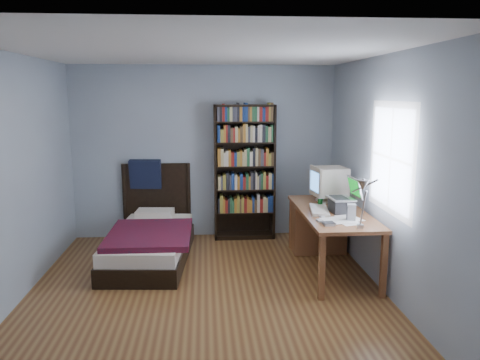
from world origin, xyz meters
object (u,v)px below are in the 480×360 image
at_px(desk_lamp, 363,190).
at_px(keyboard, 319,210).
at_px(bookshelf, 244,172).
at_px(crt_monitor, 329,182).
at_px(desk, 321,224).
at_px(soda_can, 320,203).
at_px(bed, 151,238).
at_px(speaker, 351,212).
at_px(laptop, 342,202).

distance_m(desk_lamp, keyboard, 1.16).
bearing_deg(bookshelf, crt_monitor, -42.00).
height_order(desk, soda_can, soda_can).
xyz_separation_m(crt_monitor, bed, (-2.28, 0.11, -0.73)).
relative_size(desk_lamp, speaker, 3.24).
distance_m(laptop, bookshelf, 1.77).
relative_size(desk, speaker, 9.67).
bearing_deg(speaker, desk_lamp, -84.96).
xyz_separation_m(desk_lamp, keyboard, (-0.14, 1.06, -0.46)).
bearing_deg(bookshelf, bed, -148.17).
relative_size(laptop, bookshelf, 0.21).
relative_size(crt_monitor, soda_can, 4.25).
xyz_separation_m(crt_monitor, desk_lamp, (-0.10, -1.56, 0.22)).
relative_size(speaker, bed, 0.09).
bearing_deg(desk_lamp, laptop, 83.17).
distance_m(speaker, bed, 2.57).
xyz_separation_m(laptop, soda_can, (-0.19, 0.26, -0.06)).
xyz_separation_m(keyboard, speaker, (0.25, -0.41, 0.07)).
bearing_deg(crt_monitor, speaker, -89.45).
bearing_deg(bookshelf, laptop, -54.66).
height_order(keyboard, bed, bed).
bearing_deg(keyboard, desk, 81.68).
xyz_separation_m(speaker, bookshelf, (-1.01, 1.82, 0.16)).
height_order(speaker, soda_can, speaker).
relative_size(laptop, desk_lamp, 0.70).
distance_m(soda_can, bookshelf, 1.46).
relative_size(speaker, soda_can, 1.70).
xyz_separation_m(crt_monitor, speaker, (0.01, -0.91, -0.17)).
height_order(keyboard, soda_can, soda_can).
bearing_deg(crt_monitor, laptop, -88.06).
relative_size(crt_monitor, keyboard, 0.90).
xyz_separation_m(desk, soda_can, (-0.10, -0.31, 0.36)).
bearing_deg(soda_can, bookshelf, 125.00).
height_order(crt_monitor, bed, crt_monitor).
distance_m(soda_can, bed, 2.20).
xyz_separation_m(laptop, keyboard, (-0.26, 0.03, -0.10)).
height_order(desk_lamp, speaker, desk_lamp).
bearing_deg(keyboard, speaker, -49.34).
height_order(desk, desk_lamp, desk_lamp).
relative_size(laptop, speaker, 2.27).
bearing_deg(bookshelf, desk, -43.29).
bearing_deg(desk, keyboard, -107.38).
relative_size(laptop, soda_can, 3.86).
height_order(laptop, soda_can, laptop).
xyz_separation_m(desk_lamp, soda_can, (-0.07, 1.28, -0.42)).
bearing_deg(desk_lamp, speaker, 80.08).
xyz_separation_m(soda_can, bed, (-2.11, 0.39, -0.52)).
bearing_deg(bookshelf, soda_can, -55.00).
bearing_deg(laptop, speaker, -91.43).
height_order(crt_monitor, desk_lamp, desk_lamp).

